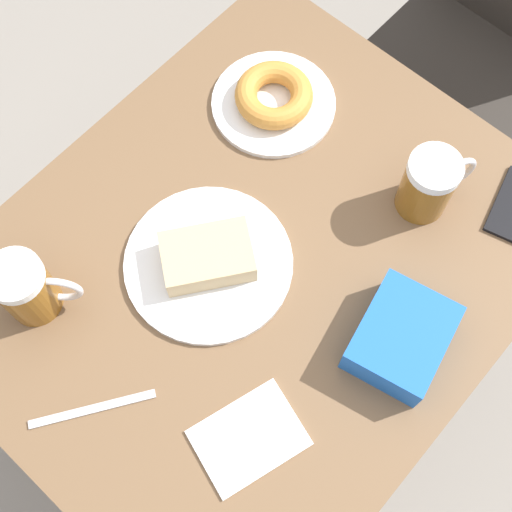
{
  "coord_description": "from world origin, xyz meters",
  "views": [
    {
      "loc": [
        0.27,
        -0.31,
        1.76
      ],
      "look_at": [
        0.0,
        0.0,
        0.77
      ],
      "focal_mm": 50.0,
      "sensor_mm": 36.0,
      "label": 1
    }
  ],
  "objects": [
    {
      "name": "ground_plane",
      "position": [
        0.0,
        0.0,
        0.0
      ],
      "size": [
        8.0,
        8.0,
        0.0
      ],
      "primitive_type": "plane",
      "color": "gray"
    },
    {
      "name": "table",
      "position": [
        0.0,
        0.0,
        0.67
      ],
      "size": [
        0.73,
        0.89,
        0.75
      ],
      "color": "brown",
      "rests_on": "ground_plane"
    },
    {
      "name": "chair",
      "position": [
        -0.05,
        0.82,
        0.56
      ],
      "size": [
        0.4,
        0.4,
        0.95
      ],
      "rotation": [
        0.0,
        0.0,
        -0.01
      ],
      "color": "#2D2823",
      "rests_on": "ground_plane"
    },
    {
      "name": "plate_with_cake",
      "position": [
        -0.05,
        -0.05,
        0.76
      ],
      "size": [
        0.26,
        0.26,
        0.05
      ],
      "color": "white",
      "rests_on": "table"
    },
    {
      "name": "plate_with_donut",
      "position": [
        -0.17,
        0.23,
        0.76
      ],
      "size": [
        0.21,
        0.21,
        0.05
      ],
      "color": "white",
      "rests_on": "table"
    },
    {
      "name": "beer_mug_left",
      "position": [
        -0.2,
        -0.27,
        0.8
      ],
      "size": [
        0.11,
        0.1,
        0.12
      ],
      "color": "#8C5619",
      "rests_on": "table"
    },
    {
      "name": "beer_mug_center",
      "position": [
        0.13,
        0.25,
        0.8
      ],
      "size": [
        0.08,
        0.12,
        0.12
      ],
      "color": "#8C5619",
      "rests_on": "table"
    },
    {
      "name": "napkin_folded",
      "position": [
        0.17,
        -0.21,
        0.75
      ],
      "size": [
        0.15,
        0.17,
        0.0
      ],
      "rotation": [
        0.0,
        0.0,
        4.41
      ],
      "color": "white",
      "rests_on": "table"
    },
    {
      "name": "fork",
      "position": [
        -0.02,
        -0.32,
        0.75
      ],
      "size": [
        0.11,
        0.16,
        0.0
      ],
      "rotation": [
        0.0,
        0.0,
        2.55
      ],
      "color": "silver",
      "rests_on": "table"
    },
    {
      "name": "blue_pouch",
      "position": [
        0.24,
        0.04,
        0.78
      ],
      "size": [
        0.15,
        0.17,
        0.06
      ],
      "rotation": [
        0.0,
        0.0,
        4.92
      ],
      "color": "blue",
      "rests_on": "table"
    }
  ]
}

